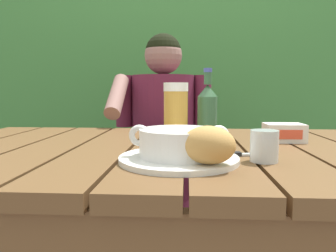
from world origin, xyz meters
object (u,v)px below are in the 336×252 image
water_glass_small (264,146)px  person_eating (162,133)px  serving_plate (179,159)px  soup_bowl (179,142)px  butter_tub (284,133)px  chair_near_diner (166,167)px  bread_roll (208,145)px  beer_bottle (207,113)px  table_knife (239,154)px  beer_glass (176,114)px

water_glass_small → person_eating: bearing=109.4°
serving_plate → soup_bowl: bearing=-97.1°
butter_tub → chair_near_diner: bearing=119.4°
person_eating → bread_roll: 0.95m
beer_bottle → table_knife: 0.21m
beer_glass → water_glass_small: 0.29m
soup_bowl → beer_bottle: size_ratio=1.01×
serving_plate → beer_glass: 0.22m
beer_bottle → butter_tub: 0.26m
person_eating → beer_bottle: 0.66m
soup_bowl → beer_bottle: (0.08, 0.24, 0.05)m
beer_glass → butter_tub: beer_glass is taller
soup_bowl → table_knife: bearing=24.4°
person_eating → soup_bowl: size_ratio=5.28×
table_knife → serving_plate: bearing=-155.6°
soup_bowl → serving_plate: bearing=82.9°
person_eating → soup_bowl: 0.87m
bread_roll → beer_bottle: size_ratio=0.57×
serving_plate → butter_tub: butter_tub is taller
chair_near_diner → person_eating: 0.30m
soup_bowl → bread_roll: bread_roll is taller
serving_plate → table_knife: serving_plate is taller
person_eating → beer_glass: size_ratio=6.60×
beer_glass → chair_near_diner: bearing=95.9°
serving_plate → beer_glass: (-0.01, 0.21, 0.09)m
bread_roll → butter_tub: (0.26, 0.37, -0.02)m
serving_plate → beer_bottle: bearing=71.7°
table_knife → butter_tub: bearing=52.6°
beer_glass → table_knife: beer_glass is taller
water_glass_small → table_knife: (-0.05, 0.06, -0.03)m
butter_tub → table_knife: 0.29m
chair_near_diner → table_knife: bearing=-75.8°
serving_plate → water_glass_small: (0.19, 0.01, 0.03)m
chair_near_diner → beer_bottle: chair_near_diner is taller
beer_bottle → table_knife: beer_bottle is taller
chair_near_diner → beer_bottle: (0.18, -0.82, 0.37)m
serving_plate → soup_bowl: (-0.00, -0.00, 0.04)m
person_eating → beer_glass: bearing=-82.1°
beer_bottle → butter_tub: size_ratio=1.90×
butter_tub → serving_plate: bearing=-137.5°
chair_near_diner → butter_tub: size_ratio=8.40×
chair_near_diner → serving_plate: chair_near_diner is taller
soup_bowl → beer_bottle: 0.26m
soup_bowl → beer_glass: size_ratio=1.25×
water_glass_small → butter_tub: bearing=65.7°
butter_tub → person_eating: bearing=127.6°
chair_near_diner → beer_bottle: size_ratio=4.42×
chair_near_diner → soup_bowl: chair_near_diner is taller
beer_glass → table_knife: 0.23m
beer_glass → butter_tub: (0.34, 0.09, -0.06)m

